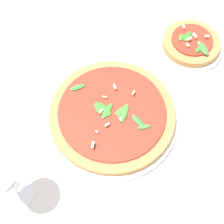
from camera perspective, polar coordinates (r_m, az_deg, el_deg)
name	(u,v)px	position (r m, az deg, el deg)	size (l,w,h in m)	color
ground_plane	(119,108)	(0.75, 1.35, 0.73)	(6.00, 6.00, 0.00)	silver
pizza_arugula_main	(112,115)	(0.72, 0.00, -0.49)	(0.31, 0.31, 0.05)	silver
pizza_personal_side	(191,44)	(0.87, 14.20, 11.93)	(0.17, 0.17, 0.05)	silver
wine_glass	(4,180)	(0.61, -19.23, -11.73)	(0.08, 0.08, 0.15)	white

